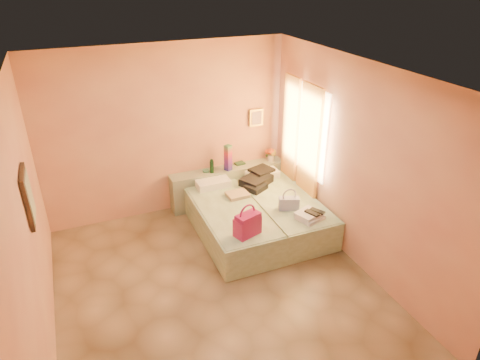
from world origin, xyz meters
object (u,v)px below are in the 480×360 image
(water_bottle, at_px, (212,166))
(towel_stack, at_px, (310,216))
(bed_left, at_px, (231,222))
(flower_vase, at_px, (271,154))
(magenta_handbag, at_px, (247,224))
(blue_handbag, at_px, (289,203))
(green_book, at_px, (240,163))
(bed_right, at_px, (282,211))
(headboard_ledge, at_px, (228,185))

(water_bottle, distance_m, towel_stack, 1.94)
(bed_left, xyz_separation_m, flower_vase, (1.19, 1.04, 0.54))
(magenta_handbag, xyz_separation_m, towel_stack, (1.00, 0.02, -0.12))
(bed_left, height_order, blue_handbag, blue_handbag)
(bed_left, height_order, water_bottle, water_bottle)
(bed_left, distance_m, towel_stack, 1.23)
(green_book, relative_size, magenta_handbag, 0.48)
(green_book, height_order, towel_stack, green_book)
(flower_vase, relative_size, blue_handbag, 0.91)
(bed_right, bearing_deg, towel_stack, -84.80)
(water_bottle, bearing_deg, flower_vase, 2.63)
(bed_right, distance_m, magenta_handbag, 1.26)
(green_book, height_order, magenta_handbag, magenta_handbag)
(bed_left, bearing_deg, magenta_handbag, -92.88)
(magenta_handbag, height_order, towel_stack, magenta_handbag)
(flower_vase, relative_size, towel_stack, 0.79)
(bed_left, bearing_deg, flower_vase, 41.38)
(flower_vase, distance_m, blue_handbag, 1.46)
(water_bottle, distance_m, green_book, 0.59)
(headboard_ledge, relative_size, flower_vase, 7.42)
(magenta_handbag, bearing_deg, water_bottle, 68.43)
(blue_handbag, bearing_deg, green_book, 119.21)
(headboard_ledge, bearing_deg, water_bottle, -169.26)
(bed_right, height_order, green_book, green_book)
(water_bottle, height_order, towel_stack, water_bottle)
(headboard_ledge, distance_m, water_bottle, 0.55)
(magenta_handbag, bearing_deg, green_book, 51.97)
(bed_left, xyz_separation_m, water_bottle, (0.06, 0.99, 0.52))
(bed_left, distance_m, flower_vase, 1.67)
(headboard_ledge, bearing_deg, towel_stack, -71.58)
(bed_right, bearing_deg, water_bottle, 130.59)
(bed_left, xyz_separation_m, green_book, (0.63, 1.12, 0.41))
(bed_left, height_order, flower_vase, flower_vase)
(blue_handbag, bearing_deg, water_bottle, 141.28)
(headboard_ledge, distance_m, bed_right, 1.18)
(flower_vase, xyz_separation_m, magenta_handbag, (-1.23, -1.77, -0.12))
(bed_left, relative_size, blue_handbag, 6.61)
(bed_left, relative_size, magenta_handbag, 5.60)
(bed_left, height_order, magenta_handbag, magenta_handbag)
(headboard_ledge, relative_size, blue_handbag, 6.77)
(magenta_handbag, bearing_deg, headboard_ledge, 58.59)
(water_bottle, height_order, blue_handbag, water_bottle)
(blue_handbag, bearing_deg, towel_stack, -44.57)
(green_book, xyz_separation_m, magenta_handbag, (-0.66, -1.85, 0.00))
(headboard_ledge, bearing_deg, green_book, 16.44)
(water_bottle, relative_size, blue_handbag, 0.78)
(flower_vase, relative_size, magenta_handbag, 0.77)
(bed_left, relative_size, green_book, 11.69)
(towel_stack, bearing_deg, bed_right, 94.96)
(bed_right, xyz_separation_m, blue_handbag, (-0.09, -0.35, 0.35))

